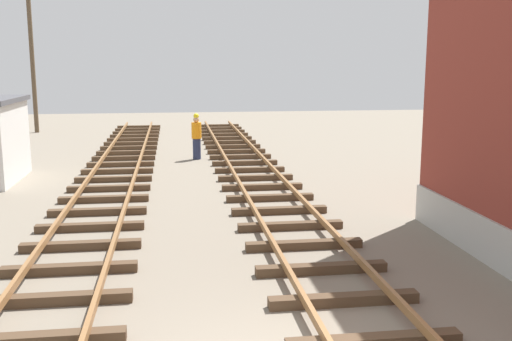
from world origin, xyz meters
TOP-DOWN VIEW (x-y plane):
  - utility_pole_far at (-8.93, 27.90)m, footprint 1.80×0.24m
  - track_worker_foreground at (-0.45, 17.37)m, footprint 0.40×0.40m

SIDE VIEW (x-z plane):
  - track_worker_foreground at x=-0.45m, z-range -0.01..1.86m
  - utility_pole_far at x=-8.93m, z-range 0.19..8.59m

